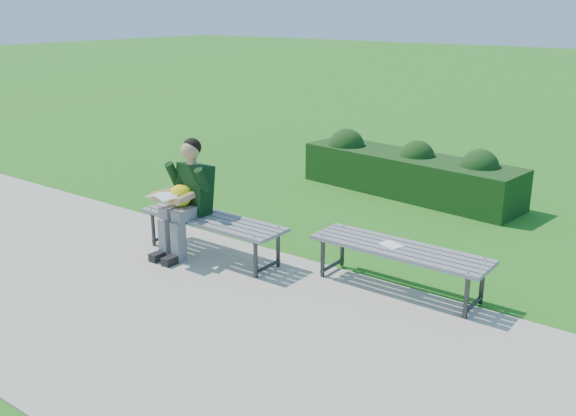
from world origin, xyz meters
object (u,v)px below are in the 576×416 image
object	(u,v)px
bench_right	(400,252)
seated_boy	(186,194)
hedge	(408,171)
paper_sheet	(391,245)
bench_left	(212,223)

from	to	relation	value
bench_right	seated_boy	distance (m)	2.48
hedge	paper_sheet	size ratio (longest dim) A/B	13.47
hedge	bench_right	world-z (taller)	hedge
paper_sheet	seated_boy	bearing A→B (deg)	-166.79
seated_boy	hedge	bearing A→B (deg)	76.71
bench_right	paper_sheet	distance (m)	0.12
bench_left	seated_boy	xyz separation A→B (m)	(-0.30, -0.10, 0.30)
paper_sheet	bench_right	bearing A→B (deg)	-0.00
bench_left	bench_right	bearing A→B (deg)	11.94
bench_right	paper_sheet	bearing A→B (deg)	180.00
bench_right	paper_sheet	size ratio (longest dim) A/B	6.93
bench_left	paper_sheet	world-z (taller)	bench_left
hedge	bench_right	xyz separation A→B (m)	(1.52, -3.20, 0.06)
bench_left	seated_boy	distance (m)	0.43
bench_left	bench_right	distance (m)	2.14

